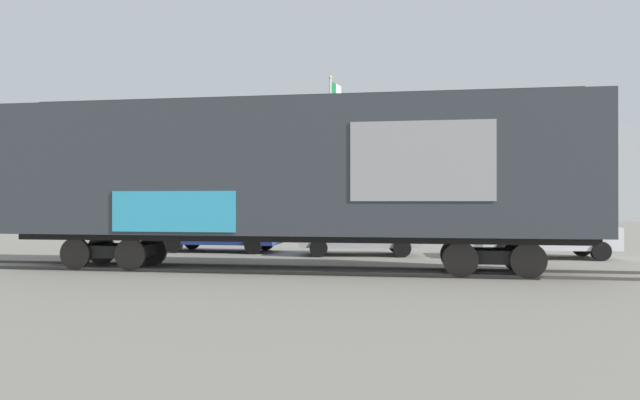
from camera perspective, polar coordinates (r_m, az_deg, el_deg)
name	(u,v)px	position (r m, az deg, el deg)	size (l,w,h in m)	color
ground_plane	(273,270)	(17.18, -4.50, -6.74)	(260.00, 260.00, 0.00)	slate
track	(375,271)	(16.70, 5.30, -6.80)	(59.95, 6.04, 0.08)	#4C4742
freight_car	(293,171)	(16.92, -2.56, 2.75)	(16.61, 4.03, 4.99)	#33383D
flagpole	(332,134)	(31.00, 1.21, 6.37)	(0.35, 1.66, 8.45)	silver
hillside	(421,181)	(85.18, 9.68, 1.78)	(130.30, 40.65, 13.97)	silver
parked_car_blue	(220,229)	(23.74, -9.61, -2.74)	(4.73, 2.20, 1.81)	navy
parked_car_silver	(357,233)	(21.94, 3.60, -3.15)	(4.62, 2.69, 1.68)	#B7BABF
parked_car_white	(543,232)	(22.10, 20.65, -2.92)	(4.82, 2.51, 1.82)	silver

